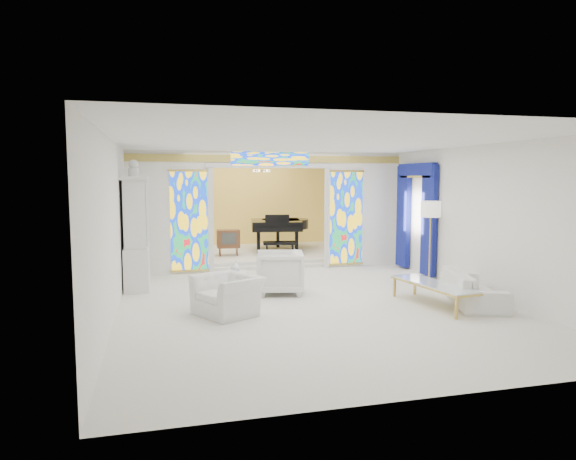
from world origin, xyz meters
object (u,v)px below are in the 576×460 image
object	(u,v)px
sofa	(473,287)
armchair_right	(279,272)
tv_console	(228,239)
china_cabinet	(136,233)
armchair_left	(227,295)
coffee_table	(434,285)
grand_piano	(280,225)

from	to	relation	value
sofa	armchair_right	bearing A→B (deg)	81.97
armchair_right	tv_console	bearing A→B (deg)	-161.40
china_cabinet	armchair_left	bearing A→B (deg)	-59.51
armchair_right	coffee_table	world-z (taller)	armchair_right
grand_piano	tv_console	bearing A→B (deg)	-145.48
grand_piano	sofa	bearing A→B (deg)	-63.25
armchair_left	sofa	size ratio (longest dim) A/B	0.51
china_cabinet	coffee_table	bearing A→B (deg)	-29.55
grand_piano	coffee_table	bearing A→B (deg)	-69.94
armchair_left	sofa	bearing A→B (deg)	57.36
sofa	grand_piano	size ratio (longest dim) A/B	0.71
sofa	tv_console	size ratio (longest dim) A/B	2.81
china_cabinet	tv_console	size ratio (longest dim) A/B	3.78
armchair_left	coffee_table	xyz separation A→B (m)	(3.76, -0.34, 0.05)
armchair_right	sofa	distance (m)	3.75
grand_piano	china_cabinet	bearing A→B (deg)	-128.51
china_cabinet	sofa	size ratio (longest dim) A/B	1.34
tv_console	armchair_left	bearing A→B (deg)	-95.83
sofa	tv_console	world-z (taller)	tv_console
coffee_table	grand_piano	distance (m)	6.86
armchair_left	grand_piano	xyz separation A→B (m)	(2.45, 6.37, 0.59)
tv_console	grand_piano	bearing A→B (deg)	27.47
china_cabinet	grand_piano	bearing A→B (deg)	42.41
china_cabinet	coffee_table	world-z (taller)	china_cabinet
coffee_table	tv_console	world-z (taller)	tv_console
grand_piano	tv_console	xyz separation A→B (m)	(-1.69, -0.80, -0.28)
armchair_left	tv_console	world-z (taller)	tv_console
coffee_table	grand_piano	xyz separation A→B (m)	(-1.30, 6.71, 0.54)
coffee_table	china_cabinet	bearing A→B (deg)	150.45
sofa	grand_piano	bearing A→B (deg)	36.35
tv_console	sofa	bearing A→B (deg)	-55.02
china_cabinet	sofa	world-z (taller)	china_cabinet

